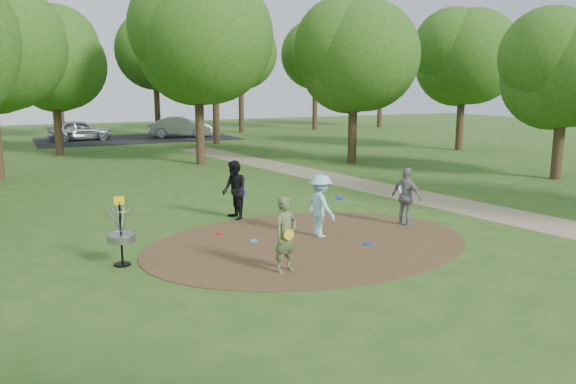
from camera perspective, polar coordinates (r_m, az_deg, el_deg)
name	(u,v)px	position (r m, az deg, el deg)	size (l,w,h in m)	color
ground	(309,243)	(14.07, 2.19, -5.23)	(100.00, 100.00, 0.00)	#2D5119
dirt_clearing	(309,243)	(14.07, 2.19, -5.19)	(8.40, 8.40, 0.02)	#47301C
footpath	(452,204)	(19.39, 16.36, -1.18)	(2.00, 40.00, 0.01)	#8C7A5B
parking_lot	(138,139)	(42.89, -14.99, 5.24)	(14.00, 8.00, 0.01)	black
player_observer_with_disc	(286,235)	(11.74, -0.25, -4.35)	(0.69, 0.57, 1.63)	#5B6A3D
player_throwing_with_disc	(321,206)	(14.51, 3.33, -1.40)	(1.11, 1.12, 1.64)	#9CDEE9
player_walking_with_disc	(234,190)	(16.43, -5.46, 0.18)	(0.72, 0.85, 1.74)	black
player_waiting_with_disc	(407,197)	(15.98, 11.96, -0.49)	(0.64, 1.03, 1.64)	gray
disc_ground_cyan	(253,241)	(14.21, -3.53, -4.96)	(0.22, 0.22, 0.02)	#1BACDC
disc_ground_blue	(368,244)	(14.02, 8.11, -5.27)	(0.22, 0.22, 0.02)	#0C2FD3
disc_ground_red	(220,234)	(14.93, -6.95, -4.24)	(0.22, 0.22, 0.02)	red
car_left	(80,130)	(42.70, -20.37, 5.91)	(1.75, 4.34, 1.48)	#AAAFB2
car_right	(181,127)	(43.46, -10.81, 6.51)	(1.64, 4.70, 1.55)	#999AA0
disc_golf_basket	(121,227)	(12.68, -16.65, -3.38)	(0.63, 0.63, 1.54)	black
tree_ring	(245,52)	(23.08, -4.34, 14.03)	(37.33, 45.30, 9.13)	#332316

